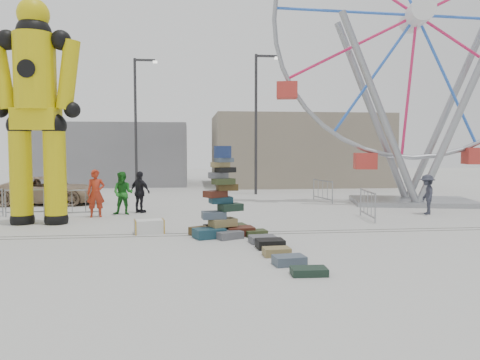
{
  "coord_description": "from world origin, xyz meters",
  "views": [
    {
      "loc": [
        -0.85,
        -13.69,
        2.71
      ],
      "look_at": [
        0.88,
        2.06,
        1.6
      ],
      "focal_mm": 35.0,
      "sensor_mm": 36.0,
      "label": 1
    }
  ],
  "objects": [
    {
      "name": "row_case_1",
      "position": [
        1.23,
        -0.69,
        0.1
      ],
      "size": [
        0.8,
        0.67,
        0.2
      ],
      "primitive_type": "cube",
      "rotation": [
        0.0,
        0.0,
        0.13
      ],
      "color": "#5B5C63",
      "rests_on": "ground"
    },
    {
      "name": "ferris_wheel",
      "position": [
        9.83,
        7.64,
        7.75
      ],
      "size": [
        13.3,
        4.44,
        15.74
      ],
      "rotation": [
        0.0,
        0.0,
        -0.21
      ],
      "color": "gray",
      "rests_on": "ground"
    },
    {
      "name": "row_case_4",
      "position": [
        1.45,
        -3.25,
        0.11
      ],
      "size": [
        0.78,
        0.58,
        0.22
      ],
      "primitive_type": "cube",
      "rotation": [
        0.0,
        0.0,
        0.13
      ],
      "color": "#495768",
      "rests_on": "ground"
    },
    {
      "name": "parked_suv",
      "position": [
        -7.53,
        9.37,
        0.66
      ],
      "size": [
        4.81,
        2.34,
        1.32
      ],
      "primitive_type": "imported",
      "rotation": [
        0.0,
        0.0,
        1.54
      ],
      "color": "#957B60",
      "rests_on": "ground"
    },
    {
      "name": "pedestrian_green",
      "position": [
        -3.49,
        5.44,
        0.87
      ],
      "size": [
        0.95,
        0.8,
        1.74
      ],
      "primitive_type": "imported",
      "rotation": [
        0.0,
        0.0,
        -0.18
      ],
      "color": "#1C701E",
      "rests_on": "ground"
    },
    {
      "name": "building_right",
      "position": [
        7.0,
        20.0,
        2.5
      ],
      "size": [
        12.0,
        8.0,
        5.0
      ],
      "primitive_type": "cube",
      "color": "gray",
      "rests_on": "ground"
    },
    {
      "name": "pedestrian_black",
      "position": [
        -2.87,
        5.94,
        0.86
      ],
      "size": [
        1.06,
        0.94,
        1.73
      ],
      "primitive_type": "imported",
      "rotation": [
        0.0,
        0.0,
        2.5
      ],
      "color": "black",
      "rests_on": "ground"
    },
    {
      "name": "pedestrian_grey",
      "position": [
        8.76,
        4.21,
        0.81
      ],
      "size": [
        0.87,
        1.17,
        1.62
      ],
      "primitive_type": "imported",
      "rotation": [
        0.0,
        0.0,
        -1.86
      ],
      "color": "#292B37",
      "rests_on": "ground"
    },
    {
      "name": "row_case_5",
      "position": [
        1.68,
        -4.14,
        0.08
      ],
      "size": [
        0.78,
        0.49,
        0.16
      ],
      "primitive_type": "cube",
      "rotation": [
        0.0,
        0.0,
        -0.03
      ],
      "color": "#1A2F23",
      "rests_on": "ground"
    },
    {
      "name": "crash_test_dummy",
      "position": [
        -6.13,
        3.42,
        4.26
      ],
      "size": [
        3.21,
        1.41,
        8.07
      ],
      "rotation": [
        0.0,
        0.0,
        -0.09
      ],
      "color": "black",
      "rests_on": "ground"
    },
    {
      "name": "building_left",
      "position": [
        -6.0,
        22.0,
        2.2
      ],
      "size": [
        10.0,
        8.0,
        4.4
      ],
      "primitive_type": "cube",
      "color": "gray",
      "rests_on": "ground"
    },
    {
      "name": "barricade_dummy_b",
      "position": [
        -6.96,
        5.34,
        0.55
      ],
      "size": [
        2.0,
        0.26,
        1.1
      ],
      "primitive_type": null,
      "rotation": [
        0.0,
        0.0,
        0.08
      ],
      "color": "gray",
      "rests_on": "ground"
    },
    {
      "name": "row_case_3",
      "position": [
        1.32,
        -2.33,
        0.11
      ],
      "size": [
        0.7,
        0.49,
        0.21
      ],
      "primitive_type": "cube",
      "rotation": [
        0.0,
        0.0,
        0.07
      ],
      "color": "olive",
      "rests_on": "ground"
    },
    {
      "name": "steamer_trunk",
      "position": [
        -2.1,
        1.15,
        0.21
      ],
      "size": [
        0.99,
        0.68,
        0.43
      ],
      "primitive_type": "cube",
      "rotation": [
        0.0,
        0.0,
        0.18
      ],
      "color": "silver",
      "rests_on": "ground"
    },
    {
      "name": "barricade_wheel_back",
      "position": [
        5.8,
        8.98,
        0.55
      ],
      "size": [
        0.48,
        1.98,
        1.1
      ],
      "primitive_type": null,
      "rotation": [
        0.0,
        0.0,
        -1.38
      ],
      "color": "gray",
      "rests_on": "ground"
    },
    {
      "name": "barricade_wheel_front",
      "position": [
        5.86,
        3.22,
        0.55
      ],
      "size": [
        0.31,
        2.0,
        1.1
      ],
      "primitive_type": null,
      "rotation": [
        0.0,
        0.0,
        1.46
      ],
      "color": "gray",
      "rests_on": "ground"
    },
    {
      "name": "lamp_post_left",
      "position": [
        -3.91,
        15.0,
        4.48
      ],
      "size": [
        1.41,
        0.25,
        8.0
      ],
      "color": "#2D2D30",
      "rests_on": "ground"
    },
    {
      "name": "track_line_far",
      "position": [
        0.0,
        1.0,
        0.0
      ],
      "size": [
        40.0,
        0.04,
        0.01
      ],
      "primitive_type": "cube",
      "color": "#47443F",
      "rests_on": "ground"
    },
    {
      "name": "row_case_2",
      "position": [
        1.32,
        -1.44,
        0.12
      ],
      "size": [
        0.76,
        0.61,
        0.25
      ],
      "primitive_type": "cube",
      "rotation": [
        0.0,
        0.0,
        0.06
      ],
      "color": "black",
      "rests_on": "ground"
    },
    {
      "name": "barricade_dummy_c",
      "position": [
        -5.37,
        4.93,
        0.55
      ],
      "size": [
        1.97,
        0.54,
        1.1
      ],
      "primitive_type": null,
      "rotation": [
        0.0,
        0.0,
        0.22
      ],
      "color": "gray",
      "rests_on": "ground"
    },
    {
      "name": "row_case_0",
      "position": [
        1.18,
        0.35,
        0.09
      ],
      "size": [
        0.74,
        0.57,
        0.19
      ],
      "primitive_type": "cube",
      "rotation": [
        0.0,
        0.0,
        0.19
      ],
      "color": "#333E1F",
      "rests_on": "ground"
    },
    {
      "name": "suitcase_tower",
      "position": [
        0.15,
        0.55,
        0.77
      ],
      "size": [
        2.06,
        1.79,
        2.76
      ],
      "rotation": [
        0.0,
        0.0,
        0.3
      ],
      "color": "#1A3E4E",
      "rests_on": "ground"
    },
    {
      "name": "ground",
      "position": [
        0.0,
        0.0,
        0.0
      ],
      "size": [
        90.0,
        90.0,
        0.0
      ],
      "primitive_type": "plane",
      "color": "#9E9E99",
      "rests_on": "ground"
    },
    {
      "name": "pedestrian_red",
      "position": [
        -4.45,
        4.88,
        0.93
      ],
      "size": [
        0.74,
        0.54,
        1.86
      ],
      "primitive_type": "imported",
      "rotation": [
        0.0,
        0.0,
        0.15
      ],
      "color": "#A82C18",
      "rests_on": "ground"
    },
    {
      "name": "lamp_post_right",
      "position": [
        3.09,
        13.0,
        4.48
      ],
      "size": [
        1.41,
        0.25,
        8.0
      ],
      "color": "#2D2D30",
      "rests_on": "ground"
    },
    {
      "name": "track_line_near",
      "position": [
        0.0,
        0.6,
        0.0
      ],
      "size": [
        40.0,
        0.04,
        0.01
      ],
      "primitive_type": "cube",
      "color": "#47443F",
      "rests_on": "ground"
    }
  ]
}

